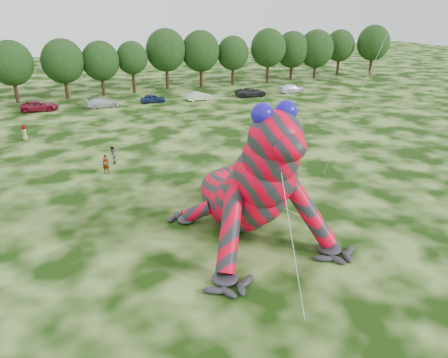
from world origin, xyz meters
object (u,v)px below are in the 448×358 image
tree_8 (101,69)px  car_3 (102,103)px  tree_16 (339,53)px  tree_9 (133,67)px  tree_15 (316,54)px  flying_kite (399,9)px  spectator_1 (113,155)px  spectator_4 (24,133)px  spectator_5 (269,161)px  car_2 (39,106)px  tree_6 (13,72)px  car_4 (153,98)px  tree_14 (292,55)px  tree_17 (373,50)px  car_5 (199,96)px  car_7 (292,88)px  tree_10 (166,59)px  car_6 (251,92)px  tree_11 (201,59)px  tree_12 (233,60)px  spectator_3 (285,119)px  spectator_0 (106,164)px  inflatable_gecko (235,159)px  tree_7 (64,69)px  tree_13 (268,56)px

tree_8 → car_3: (-1.60, -8.78, -3.77)m
tree_16 → car_3: bearing=-167.7°
tree_9 → tree_15: 37.41m
flying_kite → tree_15: flying_kite is taller
spectator_1 → spectator_4: spectator_4 is taller
spectator_1 → spectator_5: spectator_1 is taller
car_2 → tree_6: bearing=26.7°
car_4 → spectator_4: spectator_4 is taller
car_3 → tree_14: bearing=-78.2°
tree_17 → car_5: (-42.75, -9.74, -4.46)m
tree_15 → car_2: (-53.03, -8.40, -4.09)m
car_7 → tree_9: bearing=63.3°
tree_10 → car_7: bearing=-32.4°
tree_15 → car_2: size_ratio=1.84×
car_6 → tree_9: bearing=65.8°
tree_11 → tree_12: 6.27m
tree_15 → car_5: bearing=-159.7°
tree_6 → spectator_4: tree_6 is taller
tree_8 → car_2: (-10.34, -7.62, -3.74)m
tree_6 → car_7: tree_6 is taller
flying_kite → car_2: 50.57m
tree_17 → car_3: tree_17 is taller
tree_12 → spectator_3: (-5.78, -29.13, -3.66)m
tree_15 → tree_8: bearing=-178.9°
tree_9 → spectator_0: (-10.86, -37.02, -3.44)m
tree_6 → car_5: bearing=-20.1°
car_2 → car_7: 40.87m
car_3 → spectator_0: 28.17m
inflatable_gecko → car_3: inflatable_gecko is taller
tree_7 → tree_6: bearing=-179.1°
tree_9 → tree_14: size_ratio=0.92×
tree_7 → spectator_5: bearing=-70.3°
tree_9 → tree_14: 32.43m
tree_8 → spectator_5: tree_8 is taller
inflatable_gecko → flying_kite: (13.39, 0.77, 9.46)m
tree_10 → tree_11: (6.39, -0.38, -0.22)m
tree_9 → spectator_3: bearing=-65.4°
flying_kite → tree_17: bearing=49.8°
flying_kite → tree_7: flying_kite is taller
tree_9 → tree_16: 44.43m
spectator_1 → tree_13: bearing=142.0°
tree_13 → spectator_5: 47.45m
tree_11 → tree_12: size_ratio=1.12×
tree_6 → car_5: tree_6 is taller
tree_7 → spectator_1: bearing=-87.8°
tree_7 → tree_8: (5.86, 0.18, -0.27)m
car_3 → car_7: car_7 is taller
tree_12 → spectator_3: 29.92m
car_3 → car_5: (15.02, -1.29, -0.02)m
tree_14 → spectator_5: 52.04m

